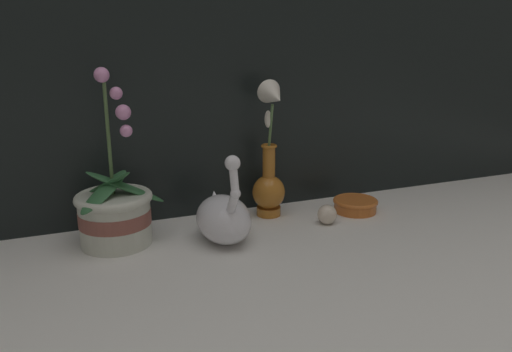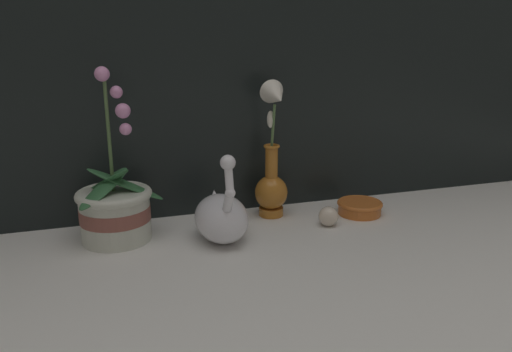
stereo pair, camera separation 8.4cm
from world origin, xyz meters
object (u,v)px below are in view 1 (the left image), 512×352
object	(u,v)px
blue_vase	(270,168)
amber_dish	(355,204)
swan_figurine	(223,216)
glass_sphere	(327,214)
orchid_potted_plant	(115,211)

from	to	relation	value
blue_vase	amber_dish	bearing A→B (deg)	-13.12
swan_figurine	glass_sphere	xyz separation A→B (m)	(0.28, 0.00, -0.03)
orchid_potted_plant	swan_figurine	xyz separation A→B (m)	(0.24, -0.07, -0.02)
glass_sphere	amber_dish	world-z (taller)	glass_sphere
swan_figurine	glass_sphere	size ratio (longest dim) A/B	4.43
swan_figurine	blue_vase	xyz separation A→B (m)	(0.17, 0.11, 0.07)
swan_figurine	blue_vase	world-z (taller)	blue_vase
glass_sphere	blue_vase	bearing A→B (deg)	136.86
swan_figurine	orchid_potted_plant	bearing A→B (deg)	162.75
orchid_potted_plant	amber_dish	size ratio (longest dim) A/B	3.30
orchid_potted_plant	blue_vase	size ratio (longest dim) A/B	1.12
orchid_potted_plant	glass_sphere	xyz separation A→B (m)	(0.52, -0.07, -0.05)
amber_dish	blue_vase	bearing A→B (deg)	166.88
orchid_potted_plant	blue_vase	xyz separation A→B (m)	(0.40, 0.04, 0.05)
orchid_potted_plant	amber_dish	xyz separation A→B (m)	(0.63, -0.02, -0.06)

